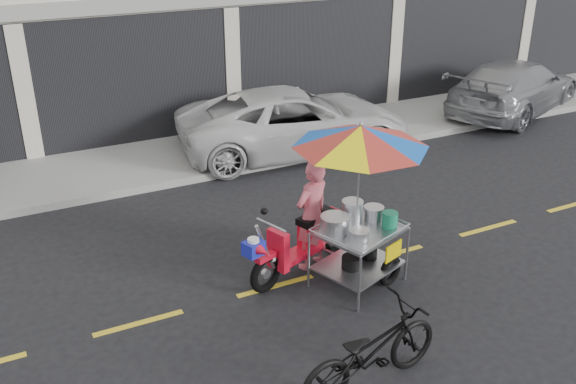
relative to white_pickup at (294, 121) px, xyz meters
name	(u,v)px	position (x,y,z in m)	size (l,w,h in m)	color
ground	(390,255)	(-0.69, -4.70, -0.70)	(90.00, 90.00, 0.00)	black
sidewalk	(251,142)	(-0.69, 0.80, -0.62)	(45.00, 3.00, 0.15)	gray
centerline	(390,255)	(-0.69, -4.70, -0.69)	(42.00, 0.10, 0.01)	gold
white_pickup	(294,121)	(0.00, 0.00, 0.00)	(2.32, 5.02, 1.40)	silver
silver_pickup	(514,86)	(6.35, 0.00, -0.01)	(1.93, 4.75, 1.38)	#94969B
near_bicycle	(371,351)	(-2.62, -7.05, -0.20)	(0.67, 1.91, 1.00)	black
food_vendor_rig	(341,181)	(-1.73, -4.84, 0.83)	(2.85, 2.38, 2.44)	black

